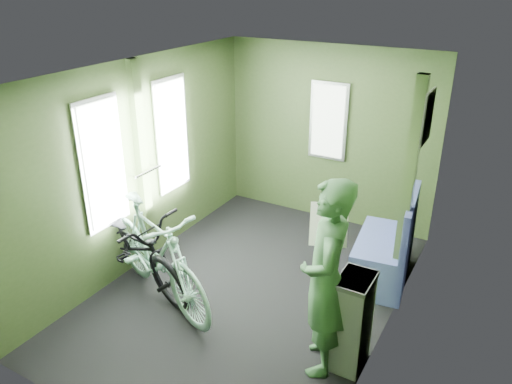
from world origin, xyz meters
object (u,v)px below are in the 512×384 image
bicycle_black (139,283)px  bench_seat (385,255)px  passenger (326,279)px  bicycle_mint (161,300)px  waste_box (352,322)px

bicycle_black → bench_seat: size_ratio=1.78×
passenger → bench_seat: passenger is taller
bicycle_mint → bicycle_black: bearing=95.1°
bicycle_black → bicycle_mint: 0.42m
bicycle_mint → passenger: 1.97m
bicycle_black → waste_box: waste_box is taller
bicycle_black → bicycle_mint: bearing=-88.0°
bicycle_black → bicycle_mint: bicycle_mint is taller
waste_box → bench_seat: bearing=94.5°
passenger → bicycle_black: bearing=-115.1°
bicycle_mint → passenger: size_ratio=1.07×
waste_box → bicycle_black: bearing=179.2°
passenger → bench_seat: size_ratio=1.65×
bicycle_mint → waste_box: (1.98, 0.09, 0.44)m
passenger → waste_box: 0.49m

